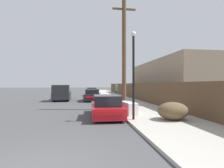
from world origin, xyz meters
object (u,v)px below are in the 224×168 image
at_px(car_parked_mid, 93,95).
at_px(pickup_truck, 62,93).
at_px(parked_sports_car_red, 106,107).
at_px(street_lamp, 133,68).
at_px(pedestrian, 116,90).
at_px(brush_pile, 173,111).
at_px(car_parked_far, 92,92).
at_px(utility_pole, 124,52).
at_px(discarded_fridge, 128,108).

xyz_separation_m(car_parked_mid, pickup_truck, (-3.70, 0.82, 0.28)).
height_order(parked_sports_car_red, pickup_truck, pickup_truck).
relative_size(street_lamp, pedestrian, 2.57).
xyz_separation_m(pickup_truck, brush_pile, (7.43, -13.29, -0.36)).
xyz_separation_m(car_parked_far, brush_pile, (3.54, -21.87, -0.08)).
bearing_deg(brush_pile, car_parked_mid, 106.67).
relative_size(car_parked_mid, pickup_truck, 0.90).
bearing_deg(utility_pole, brush_pile, -70.76).
height_order(pickup_truck, pedestrian, pedestrian).
bearing_deg(pickup_truck, car_parked_mid, 164.67).
bearing_deg(car_parked_far, parked_sports_car_red, -85.71).
bearing_deg(pickup_truck, brush_pile, 116.43).
relative_size(car_parked_mid, utility_pole, 0.56).
bearing_deg(car_parked_mid, pickup_truck, 171.96).
relative_size(car_parked_mid, car_parked_far, 1.08).
height_order(car_parked_mid, pickup_truck, pickup_truck).
distance_m(discarded_fridge, car_parked_far, 19.85).
relative_size(pickup_truck, brush_pile, 3.32).
bearing_deg(car_parked_mid, brush_pile, -68.84).
relative_size(discarded_fridge, car_parked_far, 0.43).
relative_size(parked_sports_car_red, pedestrian, 2.47).
distance_m(car_parked_mid, brush_pile, 13.02).
relative_size(discarded_fridge, car_parked_mid, 0.40).
bearing_deg(parked_sports_car_red, pickup_truck, 111.22).
bearing_deg(brush_pile, street_lamp, 169.69).
relative_size(car_parked_mid, brush_pile, 2.98).
bearing_deg(car_parked_far, utility_pole, -80.10).
height_order(discarded_fridge, car_parked_mid, car_parked_mid).
bearing_deg(discarded_fridge, brush_pile, -55.39).
xyz_separation_m(parked_sports_car_red, pickup_truck, (-4.17, 11.28, 0.34)).
bearing_deg(street_lamp, brush_pile, -10.31).
distance_m(discarded_fridge, utility_pole, 4.69).
bearing_deg(discarded_fridge, parked_sports_car_red, 175.82).
bearing_deg(utility_pole, parked_sports_car_red, -122.93).
height_order(car_parked_mid, pedestrian, pedestrian).
height_order(car_parked_far, utility_pole, utility_pole).
xyz_separation_m(street_lamp, pedestrian, (2.14, 17.86, -1.75)).
height_order(discarded_fridge, parked_sports_car_red, parked_sports_car_red).
bearing_deg(discarded_fridge, street_lamp, -101.27).
bearing_deg(car_parked_far, car_parked_mid, -87.68).
height_order(parked_sports_car_red, car_parked_far, car_parked_far).
xyz_separation_m(car_parked_far, utility_pole, (1.94, -17.29, 3.79)).
height_order(parked_sports_car_red, brush_pile, parked_sports_car_red).
height_order(car_parked_far, street_lamp, street_lamp).
distance_m(car_parked_far, utility_pole, 17.81).
bearing_deg(pickup_truck, discarded_fridge, 113.53).
distance_m(utility_pole, brush_pile, 6.21).
bearing_deg(car_parked_far, discarded_fridge, -81.75).
bearing_deg(parked_sports_car_red, car_parked_mid, 93.51).
bearing_deg(brush_pile, pickup_truck, 119.22).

